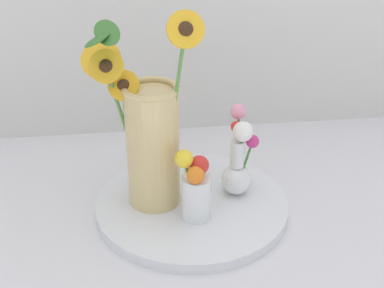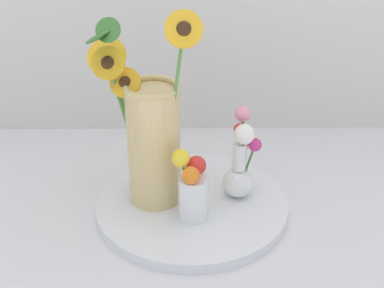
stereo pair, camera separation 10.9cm
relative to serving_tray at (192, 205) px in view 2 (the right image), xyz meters
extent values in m
plane|color=silver|center=(0.02, -0.06, -0.01)|extent=(6.00, 6.00, 0.00)
cylinder|color=silver|center=(0.00, 0.00, 0.00)|extent=(0.42, 0.42, 0.02)
cylinder|color=#D1B77A|center=(-0.08, 0.02, 0.14)|extent=(0.11, 0.11, 0.26)
torus|color=#D1B77A|center=(-0.08, 0.02, 0.27)|extent=(0.12, 0.12, 0.01)
cylinder|color=#568E42|center=(-0.04, -0.01, 0.23)|extent=(0.05, 0.04, 0.33)
cylinder|color=gold|center=(-0.02, -0.03, 0.40)|extent=(0.08, 0.04, 0.07)
sphere|color=#382314|center=(-0.02, -0.03, 0.40)|extent=(0.03, 0.03, 0.03)
cylinder|color=#568E42|center=(-0.13, 0.03, 0.19)|extent=(0.06, 0.02, 0.25)
cylinder|color=gold|center=(-0.16, 0.02, 0.32)|extent=(0.08, 0.04, 0.07)
sphere|color=#382314|center=(-0.16, 0.02, 0.32)|extent=(0.03, 0.03, 0.03)
cylinder|color=#568E42|center=(-0.10, 0.01, 0.17)|extent=(0.07, 0.04, 0.21)
cylinder|color=gold|center=(-0.13, 0.02, 0.28)|extent=(0.07, 0.05, 0.07)
sphere|color=#382314|center=(-0.13, 0.02, 0.28)|extent=(0.03, 0.03, 0.03)
cylinder|color=#568E42|center=(-0.14, 0.06, 0.19)|extent=(0.07, 0.05, 0.22)
cylinder|color=gold|center=(-0.17, 0.09, 0.31)|extent=(0.10, 0.07, 0.09)
sphere|color=#382314|center=(-0.17, 0.09, 0.31)|extent=(0.03, 0.03, 0.03)
ellipsoid|color=#38702D|center=(-0.15, 0.01, 0.39)|extent=(0.06, 0.11, 0.03)
ellipsoid|color=#38702D|center=(-0.17, 0.01, 0.38)|extent=(0.06, 0.13, 0.06)
cylinder|color=white|center=(0.00, -0.06, 0.06)|extent=(0.06, 0.06, 0.10)
cylinder|color=#568E42|center=(-0.01, -0.05, 0.09)|extent=(0.03, 0.01, 0.12)
sphere|color=yellow|center=(-0.02, -0.06, 0.15)|extent=(0.04, 0.04, 0.04)
cylinder|color=#568E42|center=(0.00, -0.05, 0.07)|extent=(0.01, 0.02, 0.08)
sphere|color=white|center=(0.00, -0.05, 0.11)|extent=(0.04, 0.04, 0.04)
cylinder|color=#568E42|center=(0.00, -0.07, 0.08)|extent=(0.01, 0.02, 0.09)
sphere|color=orange|center=(0.00, -0.08, 0.13)|extent=(0.04, 0.04, 0.04)
cylinder|color=#568E42|center=(0.01, -0.05, 0.08)|extent=(0.01, 0.01, 0.10)
sphere|color=red|center=(0.01, -0.05, 0.13)|extent=(0.04, 0.04, 0.04)
sphere|color=white|center=(0.10, 0.02, 0.05)|extent=(0.07, 0.07, 0.07)
cylinder|color=white|center=(0.10, 0.02, 0.11)|extent=(0.03, 0.03, 0.06)
cylinder|color=#427533|center=(0.10, 0.03, 0.11)|extent=(0.01, 0.03, 0.10)
sphere|color=red|center=(0.10, 0.04, 0.17)|extent=(0.02, 0.02, 0.02)
cylinder|color=#427533|center=(0.12, 0.02, 0.09)|extent=(0.03, 0.01, 0.09)
sphere|color=#C6337A|center=(0.13, 0.02, 0.14)|extent=(0.03, 0.03, 0.03)
cylinder|color=#427533|center=(0.11, 0.05, 0.12)|extent=(0.01, 0.04, 0.14)
sphere|color=pink|center=(0.11, 0.07, 0.19)|extent=(0.03, 0.03, 0.03)
cylinder|color=#427533|center=(0.10, 0.03, 0.08)|extent=(0.01, 0.02, 0.09)
sphere|color=yellow|center=(0.11, 0.04, 0.13)|extent=(0.03, 0.03, 0.03)
cylinder|color=#427533|center=(0.10, 0.01, 0.10)|extent=(0.01, 0.01, 0.13)
sphere|color=white|center=(0.11, 0.01, 0.17)|extent=(0.04, 0.04, 0.04)
camera|label=1|loc=(-0.12, -0.95, 0.67)|focal=50.00mm
camera|label=2|loc=(-0.01, -0.96, 0.67)|focal=50.00mm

